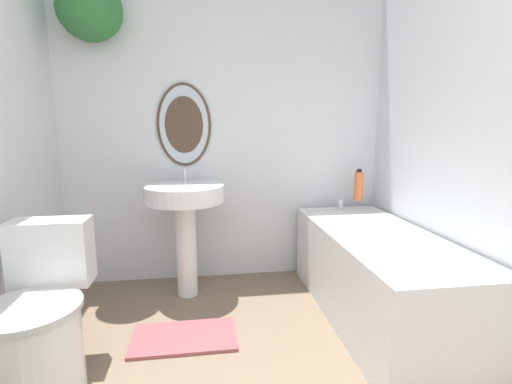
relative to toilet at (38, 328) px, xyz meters
The scene contains 6 objects.
wall_back 1.76m from the toilet, 57.21° to the left, with size 2.54×0.42×2.40m.
toilet is the anchor object (origin of this frame).
pedestal_sink 1.13m from the toilet, 55.15° to the left, with size 0.54×0.54×0.89m.
bathtub 1.85m from the toilet, 12.29° to the left, with size 0.63×1.52×0.63m.
shampoo_bottle 2.23m from the toilet, 27.68° to the left, with size 0.07×0.07×0.24m.
bath_mat 0.76m from the toilet, 26.67° to the left, with size 0.59×0.34×0.02m.
Camera 1 is at (-0.19, -0.20, 1.19)m, focal length 26.00 mm.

